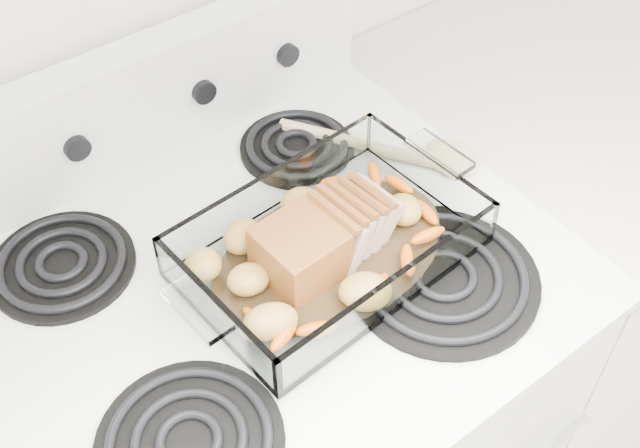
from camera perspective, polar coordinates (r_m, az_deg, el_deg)
electric_range at (r=1.43m, az=-3.73°, el=-15.13°), size 0.78×0.70×1.12m
counter_right at (r=1.72m, az=14.77°, el=-2.91°), size 0.58×0.68×0.93m
baking_dish at (r=1.04m, az=0.67°, el=-1.72°), size 0.37×0.24×0.07m
pork_roast at (r=1.01m, az=-0.17°, el=-1.27°), size 0.20×0.09×0.08m
roast_vegetables at (r=1.05m, az=-0.60°, el=-0.47°), size 0.33×0.18×0.04m
wooden_spoon at (r=1.21m, az=6.50°, el=5.20°), size 0.20×0.26×0.02m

